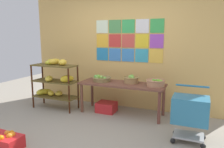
% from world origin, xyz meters
% --- Properties ---
extents(ground, '(9.51, 9.51, 0.00)m').
position_xyz_m(ground, '(0.00, 0.00, 0.00)').
color(ground, gray).
extents(back_wall_with_art, '(4.56, 0.07, 2.85)m').
position_xyz_m(back_wall_with_art, '(0.00, 1.79, 1.43)').
color(back_wall_with_art, '#DAAD5E').
rests_on(back_wall_with_art, ground).
extents(banana_shelf_unit, '(1.01, 0.48, 1.12)m').
position_xyz_m(banana_shelf_unit, '(-1.34, 1.06, 0.67)').
color(banana_shelf_unit, '#3F1C0B').
rests_on(banana_shelf_unit, ground).
extents(display_table, '(1.77, 0.59, 0.66)m').
position_xyz_m(display_table, '(0.17, 1.29, 0.58)').
color(display_table, brown).
rests_on(display_table, ground).
extents(fruit_basket_back_left, '(0.32, 0.32, 0.17)m').
position_xyz_m(fruit_basket_back_left, '(0.35, 1.37, 0.74)').
color(fruit_basket_back_left, '#9D7648').
rests_on(fruit_basket_back_left, display_table).
extents(fruit_basket_back_right, '(0.40, 0.40, 0.14)m').
position_xyz_m(fruit_basket_back_right, '(-0.30, 1.30, 0.72)').
color(fruit_basket_back_right, olive).
rests_on(fruit_basket_back_right, display_table).
extents(fruit_basket_centre, '(0.36, 0.36, 0.16)m').
position_xyz_m(fruit_basket_centre, '(0.87, 1.28, 0.73)').
color(fruit_basket_centre, tan).
rests_on(fruit_basket_centre, display_table).
extents(produce_crate_under_table, '(0.40, 0.33, 0.21)m').
position_xyz_m(produce_crate_under_table, '(-0.17, 1.26, 0.11)').
color(produce_crate_under_table, red).
rests_on(produce_crate_under_table, ground).
extents(orange_crate_foreground, '(0.53, 0.30, 0.25)m').
position_xyz_m(orange_crate_foreground, '(-0.92, -0.71, 0.11)').
color(orange_crate_foreground, red).
rests_on(orange_crate_foreground, ground).
extents(shopping_cart, '(0.53, 0.45, 0.85)m').
position_xyz_m(shopping_cart, '(1.55, 0.54, 0.49)').
color(shopping_cart, black).
rests_on(shopping_cart, ground).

